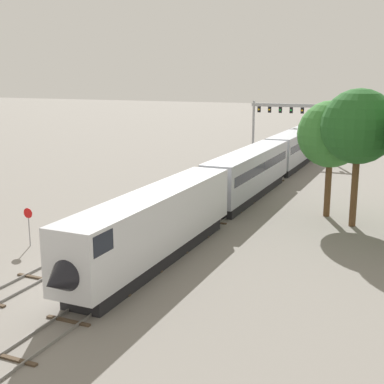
# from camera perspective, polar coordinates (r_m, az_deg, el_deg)

# --- Properties ---
(ground_plane) EXTENTS (400.00, 400.00, 0.00)m
(ground_plane) POSITION_cam_1_polar(r_m,az_deg,el_deg) (33.72, -9.92, -8.95)
(ground_plane) COLOR gray
(track_main) EXTENTS (2.60, 200.00, 0.16)m
(track_main) POSITION_cam_1_polar(r_m,az_deg,el_deg) (88.22, 13.28, 4.35)
(track_main) COLOR slate
(track_main) RESTS_ON ground
(track_near) EXTENTS (2.60, 160.00, 0.16)m
(track_near) POSITION_cam_1_polar(r_m,az_deg,el_deg) (70.34, 5.83, 2.57)
(track_near) COLOR slate
(track_near) RESTS_ON ground
(passenger_train) EXTENTS (3.04, 103.10, 4.80)m
(passenger_train) POSITION_cam_1_polar(r_m,az_deg,el_deg) (73.50, 11.23, 4.83)
(passenger_train) COLOR silver
(passenger_train) RESTS_ON ground
(signal_gantry) EXTENTS (12.10, 0.49, 8.50)m
(signal_gantry) POSITION_cam_1_polar(r_m,az_deg,el_deg) (79.60, 10.73, 8.10)
(signal_gantry) COLOR #999BA0
(signal_gantry) RESTS_ON ground
(stop_sign) EXTENTS (0.76, 0.08, 2.88)m
(stop_sign) POSITION_cam_1_polar(r_m,az_deg,el_deg) (39.95, -17.39, -3.08)
(stop_sign) COLOR gray
(stop_sign) RESTS_ON ground
(trackside_tree_left) EXTENTS (5.78, 5.78, 10.21)m
(trackside_tree_left) POSITION_cam_1_polar(r_m,az_deg,el_deg) (46.87, 14.91, 6.08)
(trackside_tree_left) COLOR brown
(trackside_tree_left) RESTS_ON ground
(trackside_tree_right) EXTENTS (6.05, 6.05, 11.30)m
(trackside_tree_right) POSITION_cam_1_polar(r_m,az_deg,el_deg) (44.19, 17.72, 6.77)
(trackside_tree_right) COLOR brown
(trackside_tree_right) RESTS_ON ground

